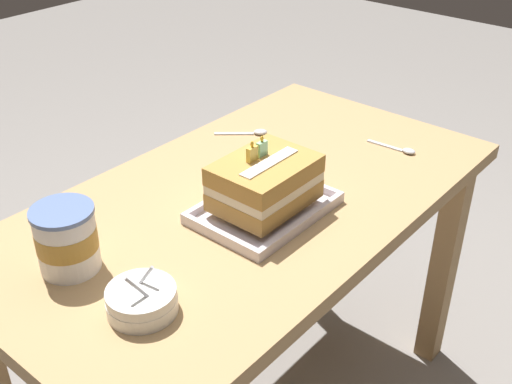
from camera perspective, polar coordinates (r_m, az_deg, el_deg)
name	(u,v)px	position (r m, az deg, el deg)	size (l,w,h in m)	color
dining_table	(248,238)	(1.43, -0.71, -4.13)	(1.18, 0.64, 0.70)	tan
foil_tray	(265,210)	(1.31, 0.77, -1.59)	(0.28, 0.21, 0.02)	silver
birthday_cake	(265,182)	(1.27, 0.79, 0.89)	(0.20, 0.15, 0.14)	#B88942
bowl_stack	(142,300)	(1.07, -10.26, -9.59)	(0.12, 0.12, 0.09)	white
ice_cream_tub	(66,239)	(1.17, -16.72, -4.05)	(0.11, 0.11, 0.13)	white
serving_spoon_near_tray	(255,132)	(1.63, -0.10, 5.41)	(0.10, 0.12, 0.01)	silver
serving_spoon_by_bowls	(403,150)	(1.59, 13.11, 3.74)	(0.03, 0.13, 0.01)	silver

